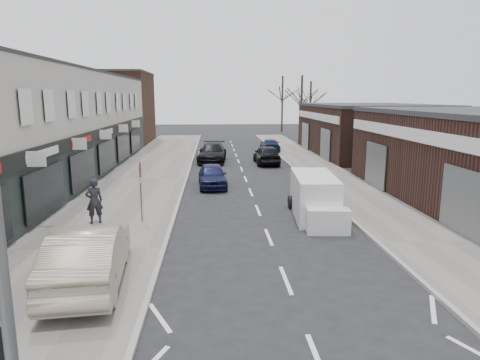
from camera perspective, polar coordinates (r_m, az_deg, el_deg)
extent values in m
cube|color=slate|center=(28.73, -12.81, 0.08)|extent=(5.50, 64.00, 0.12)
cube|color=slate|center=(29.43, 11.98, 0.37)|extent=(3.50, 64.00, 0.12)
cube|color=beige|center=(27.85, -27.87, 5.99)|extent=(8.00, 41.00, 7.10)
cube|color=#472B1E|center=(52.13, -16.42, 9.08)|extent=(8.00, 10.00, 8.00)
cube|color=#351E18|center=(42.56, 16.61, 6.36)|extent=(10.00, 16.00, 4.50)
cylinder|color=slate|center=(18.56, -13.07, -1.75)|extent=(0.07, 0.07, 2.50)
cube|color=white|center=(18.43, -13.00, 0.08)|extent=(0.04, 0.45, 0.25)
cube|color=white|center=(19.70, 9.82, -2.09)|extent=(2.10, 4.36, 1.93)
cube|color=white|center=(17.50, 11.64, -5.40)|extent=(1.76, 0.88, 1.01)
cylinder|color=black|center=(18.30, 8.42, -5.15)|extent=(0.20, 0.64, 0.64)
cylinder|color=black|center=(18.68, 13.15, -4.98)|extent=(0.20, 0.64, 0.64)
cylinder|color=black|center=(21.10, 6.77, -2.93)|extent=(0.20, 0.64, 0.64)
cylinder|color=black|center=(21.43, 10.91, -2.83)|extent=(0.20, 0.64, 0.64)
imported|color=#A59784|center=(13.03, -19.50, -9.39)|extent=(2.34, 5.36, 1.71)
imported|color=black|center=(18.99, -18.86, -2.67)|extent=(0.83, 0.71, 1.92)
imported|color=#13173E|center=(25.94, -3.72, 0.61)|extent=(1.85, 4.16, 1.39)
imported|color=black|center=(35.86, -3.70, 3.65)|extent=(2.59, 5.55, 1.57)
imported|color=#B5A991|center=(36.18, -4.16, 3.44)|extent=(2.32, 4.57, 1.24)
imported|color=silver|center=(24.85, 9.54, -0.12)|extent=(1.59, 3.96, 1.28)
imported|color=black|center=(34.77, 3.58, 3.40)|extent=(1.91, 4.58, 1.55)
imported|color=#121A3B|center=(42.60, 4.02, 4.62)|extent=(1.97, 4.46, 1.27)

